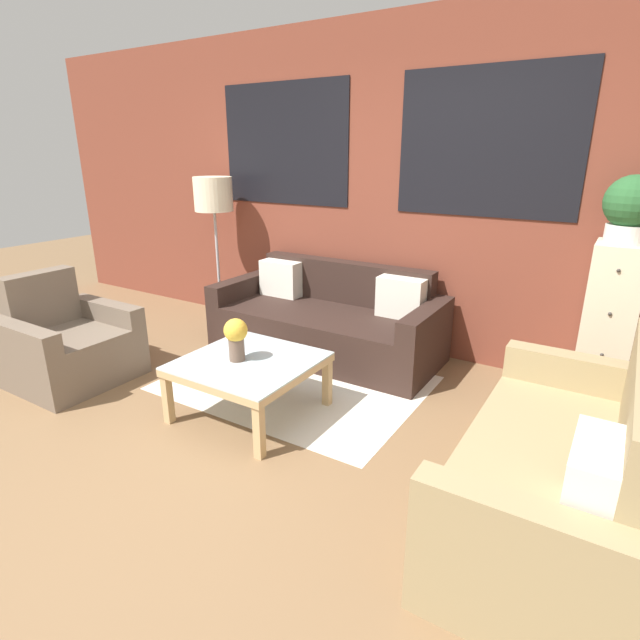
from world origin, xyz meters
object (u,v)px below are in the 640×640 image
Objects in this scene: couch_dark at (328,322)px; drawer_cabinet at (608,326)px; coffee_table at (249,368)px; floor_lamp at (214,200)px; armchair_corner at (68,346)px; flower_vase at (236,336)px; settee_vintage at (563,474)px; potted_plant at (631,207)px.

drawer_cabinet reaches higher than couch_dark.
coffee_table is 0.57× the size of floor_lamp.
floor_lamp is at bearing 175.58° from couch_dark.
armchair_corner is 1.58m from flower_vase.
couch_dark is 1.35× the size of floor_lamp.
armchair_corner is (-3.56, -0.23, -0.03)m from settee_vintage.
floor_lamp is 3.62m from drawer_cabinet.
potted_plant is (0.05, 1.57, 1.09)m from settee_vintage.
potted_plant is (3.61, 1.79, 1.12)m from armchair_corner.
potted_plant is (2.16, 0.22, 1.12)m from couch_dark.
settee_vintage is at bearing -91.76° from potted_plant.
coffee_table is 2.25m from floor_lamp.
armchair_corner is 4.18m from potted_plant.
drawer_cabinet is at bearing 5.75° from couch_dark.
couch_dark is 1.33m from flower_vase.
settee_vintage is at bearing 3.62° from armchair_corner.
drawer_cabinet reaches higher than flower_vase.
potted_plant is 2.71m from flower_vase.
armchair_corner is 1.62m from coffee_table.
drawer_cabinet is (3.55, 0.11, -0.70)m from floor_lamp.
floor_lamp is 3.56m from potted_plant.
armchair_corner is at bearing -132.75° from couch_dark.
coffee_table is 1.94× the size of potted_plant.
settee_vintage is at bearing -32.64° from couch_dark.
settee_vintage is 5.65× the size of flower_vase.
floor_lamp is at bearing 88.04° from armchair_corner.
armchair_corner is at bearing -169.70° from flower_vase.
potted_plant is 1.50× the size of flower_vase.
armchair_corner is 1.96m from floor_lamp.
settee_vintage is at bearing -22.58° from floor_lamp.
floor_lamp is 3.42× the size of potted_plant.
drawer_cabinet reaches higher than coffee_table.
flower_vase is (0.07, -1.30, 0.30)m from couch_dark.
flower_vase is (-2.09, -1.52, -0.01)m from drawer_cabinet.
armchair_corner is at bearing -176.38° from settee_vintage.
flower_vase is at bearing -144.03° from drawer_cabinet.
flower_vase is at bearing -144.50° from coffee_table.
couch_dark is 1.23× the size of settee_vintage.
settee_vintage reaches higher than couch_dark.
armchair_corner is 0.99× the size of coffee_table.
armchair_corner reaches higher than flower_vase.
settee_vintage is 1.42× the size of drawer_cabinet.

